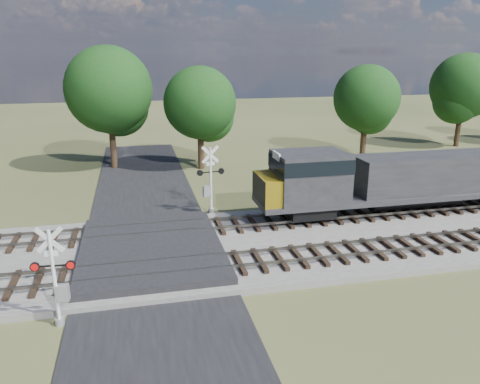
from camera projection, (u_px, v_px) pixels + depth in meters
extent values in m
plane|color=#3C4625|center=(152.00, 260.00, 23.35)|extent=(160.00, 160.00, 0.00)
cube|color=gray|center=(334.00, 237.00, 25.91)|extent=(140.00, 10.00, 0.30)
cube|color=black|center=(152.00, 259.00, 23.34)|extent=(7.00, 60.00, 0.08)
cube|color=#262628|center=(151.00, 250.00, 23.72)|extent=(7.00, 9.00, 0.62)
cube|color=black|center=(197.00, 266.00, 21.80)|extent=(44.00, 2.60, 0.18)
cube|color=#59554C|center=(362.00, 253.00, 22.79)|extent=(140.00, 0.08, 0.15)
cube|color=#59554C|center=(349.00, 242.00, 24.13)|extent=(140.00, 0.08, 0.15)
cube|color=black|center=(185.00, 228.00, 26.46)|extent=(44.00, 2.60, 0.18)
cube|color=#59554C|center=(322.00, 219.00, 27.46)|extent=(140.00, 0.08, 0.15)
cube|color=#59554C|center=(313.00, 211.00, 28.80)|extent=(140.00, 0.08, 0.15)
cylinder|color=silver|center=(54.00, 279.00, 17.26)|extent=(0.14, 0.14, 3.89)
cylinder|color=#9A9C9F|center=(60.00, 322.00, 17.78)|extent=(0.35, 0.35, 0.29)
cube|color=silver|center=(49.00, 240.00, 16.81)|extent=(1.02, 0.14, 1.02)
cube|color=silver|center=(49.00, 240.00, 16.81)|extent=(1.02, 0.14, 1.02)
cube|color=silver|center=(51.00, 254.00, 16.97)|extent=(0.49, 0.08, 0.21)
cube|color=black|center=(53.00, 266.00, 17.11)|extent=(1.55, 0.21, 0.06)
cylinder|color=red|center=(35.00, 267.00, 17.03)|extent=(0.36, 0.13, 0.35)
cylinder|color=red|center=(71.00, 265.00, 17.18)|extent=(0.36, 0.13, 0.35)
cube|color=#9A9C9F|center=(63.00, 293.00, 17.46)|extent=(0.46, 0.33, 0.63)
cylinder|color=silver|center=(211.00, 181.00, 29.56)|extent=(0.15, 0.15, 4.29)
cylinder|color=#9A9C9F|center=(211.00, 211.00, 30.13)|extent=(0.39, 0.39, 0.32)
cube|color=silver|center=(210.00, 154.00, 29.06)|extent=(1.12, 0.18, 1.12)
cube|color=silver|center=(210.00, 154.00, 29.06)|extent=(1.12, 0.18, 1.12)
cube|color=silver|center=(210.00, 164.00, 29.23)|extent=(0.54, 0.10, 0.24)
cube|color=black|center=(211.00, 172.00, 29.39)|extent=(1.71, 0.27, 0.06)
cylinder|color=red|center=(221.00, 171.00, 29.61)|extent=(0.40, 0.15, 0.39)
cylinder|color=red|center=(200.00, 173.00, 29.16)|extent=(0.40, 0.15, 0.39)
cube|color=#9A9C9F|center=(207.00, 191.00, 29.65)|extent=(0.52, 0.38, 0.70)
cube|color=#422D1C|center=(334.00, 176.00, 34.29)|extent=(4.29, 4.29, 2.41)
cube|color=#2D2D2F|center=(335.00, 159.00, 33.92)|extent=(4.72, 4.72, 0.17)
cylinder|color=black|center=(113.00, 139.00, 41.06)|extent=(0.56, 0.56, 5.29)
sphere|color=#133611|center=(109.00, 90.00, 39.84)|extent=(7.40, 7.40, 7.40)
cylinder|color=black|center=(201.00, 144.00, 41.05)|extent=(0.56, 0.56, 4.45)
sphere|color=#133611|center=(200.00, 103.00, 40.02)|extent=(6.23, 6.23, 6.23)
cylinder|color=black|center=(364.00, 135.00, 45.15)|extent=(0.56, 0.56, 4.45)
sphere|color=#133611|center=(367.00, 98.00, 44.12)|extent=(6.23, 6.23, 6.23)
cylinder|color=black|center=(459.00, 124.00, 50.78)|extent=(0.56, 0.56, 4.96)
sphere|color=#133611|center=(464.00, 86.00, 49.64)|extent=(6.94, 6.94, 6.94)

